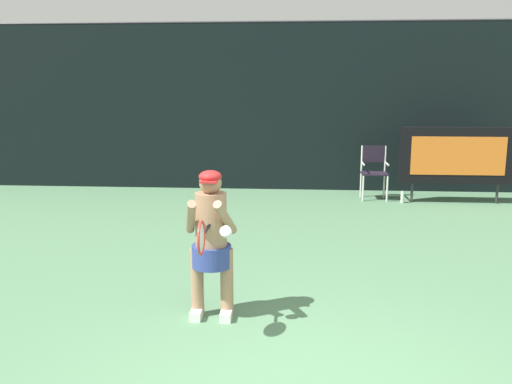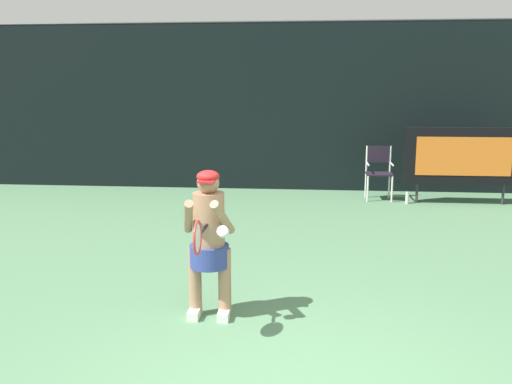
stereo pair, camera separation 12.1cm
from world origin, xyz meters
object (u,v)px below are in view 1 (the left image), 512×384
Objects in this scene: water_bottle at (402,197)px; tennis_racket at (202,237)px; umpire_chair at (374,169)px; tennis_player at (211,238)px; scoreboard at (457,155)px.

tennis_racket reaches higher than water_bottle.
tennis_racket is (-2.39, -6.64, 0.37)m from umpire_chair.
tennis_player is at bearing -117.17° from water_bottle.
umpire_chair is at bearing 68.47° from tennis_player.
tennis_racket is (-2.91, -6.25, 0.86)m from water_bottle.
tennis_player reaches higher than umpire_chair.
umpire_chair is at bearing 169.04° from scoreboard.
water_bottle is at bearing -36.42° from umpire_chair.
scoreboard is 1.48× the size of tennis_player.
umpire_chair is 1.79× the size of tennis_racket.
tennis_player is at bearing -124.31° from scoreboard.
scoreboard is at bearing 58.26° from tennis_racket.
tennis_racket is at bearing -115.00° from water_bottle.
water_bottle is (-1.02, -0.09, -0.82)m from scoreboard.
umpire_chair reaches higher than water_bottle.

